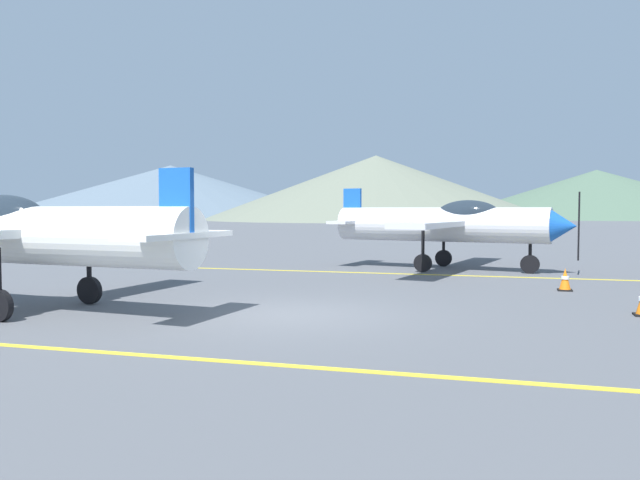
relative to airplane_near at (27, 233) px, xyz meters
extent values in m
plane|color=#54565B|center=(5.40, 1.04, -1.62)|extent=(400.00, 400.00, 0.00)
cube|color=yellow|center=(5.40, -2.90, -1.62)|extent=(80.00, 0.16, 0.01)
cube|color=yellow|center=(5.40, 9.50, -1.62)|extent=(80.00, 0.16, 0.01)
cylinder|color=white|center=(0.32, -0.03, -0.05)|extent=(7.47, 1.91, 1.20)
ellipsoid|color=#1E2833|center=(-0.65, 0.06, 0.31)|extent=(2.26, 1.19, 0.98)
cube|color=white|center=(-0.11, 0.01, 0.01)|extent=(2.12, 9.64, 0.17)
cube|color=white|center=(3.67, -0.36, 0.01)|extent=(1.03, 2.89, 0.11)
cube|color=blue|center=(3.67, -0.36, 0.61)|extent=(0.69, 0.20, 1.30)
cylinder|color=black|center=(0.65, 1.14, -0.77)|extent=(0.11, 0.11, 1.09)
cylinder|color=black|center=(0.65, 1.14, -1.32)|extent=(0.62, 0.19, 0.61)
cylinder|color=silver|center=(7.41, 11.43, -0.05)|extent=(7.48, 2.65, 1.20)
cone|color=blue|center=(11.41, 10.61, -0.05)|extent=(0.95, 1.15, 1.02)
cube|color=black|center=(11.83, 10.52, -0.05)|extent=(0.07, 0.14, 2.17)
ellipsoid|color=#1E2833|center=(8.37, 11.23, 0.31)|extent=(2.33, 1.39, 0.98)
cube|color=silver|center=(7.84, 11.34, 0.01)|extent=(3.09, 9.61, 0.17)
cube|color=silver|center=(4.11, 12.10, 0.01)|extent=(1.31, 2.92, 0.11)
cube|color=blue|center=(4.11, 12.10, 0.61)|extent=(0.70, 0.26, 1.30)
cylinder|color=black|center=(10.40, 10.82, -0.77)|extent=(0.11, 0.11, 1.09)
cylinder|color=black|center=(10.40, 10.82, -1.32)|extent=(0.62, 0.25, 0.61)
cylinder|color=black|center=(6.96, 10.30, -0.77)|extent=(0.11, 0.11, 1.09)
cylinder|color=black|center=(6.96, 10.30, -1.32)|extent=(0.62, 0.25, 0.61)
cylinder|color=black|center=(7.44, 12.64, -0.77)|extent=(0.11, 0.11, 1.09)
cylinder|color=black|center=(7.44, 12.64, -1.32)|extent=(0.62, 0.25, 0.61)
cube|color=black|center=(11.08, 6.49, -1.60)|extent=(0.36, 0.36, 0.04)
cone|color=orange|center=(11.08, 6.49, -1.31)|extent=(0.29, 0.29, 0.55)
cylinder|color=white|center=(11.08, 6.49, -1.28)|extent=(0.20, 0.20, 0.08)
cone|color=slate|center=(-69.76, 129.52, 4.83)|extent=(85.15, 85.15, 12.90)
cone|color=slate|center=(-14.42, 111.62, 4.69)|extent=(68.21, 68.21, 12.62)
cone|color=#4C6651|center=(29.81, 142.05, 3.80)|extent=(68.28, 68.28, 10.85)
camera|label=1|loc=(9.48, -10.85, 0.50)|focal=35.32mm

